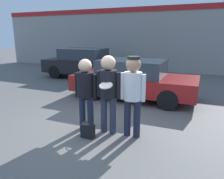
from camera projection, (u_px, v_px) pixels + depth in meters
name	position (u px, v px, depth m)	size (l,w,h in m)	color
ground_plane	(99.00, 128.00, 5.31)	(56.00, 56.00, 0.00)	#5B5956
storefront_building	(167.00, 39.00, 12.92)	(24.00, 0.22, 3.84)	gray
person_left	(86.00, 88.00, 5.02)	(0.56, 0.39, 1.68)	#1E2338
person_middle_with_frisbee	(108.00, 87.00, 4.81)	(0.56, 0.61, 1.78)	#2D3347
person_right	(133.00, 89.00, 4.63)	(0.55, 0.38, 1.77)	#1E2338
parked_car_near	(134.00, 79.00, 7.67)	(4.26, 1.87, 1.36)	maroon
parked_car_far	(85.00, 63.00, 11.41)	(4.20, 1.93, 1.52)	black
shrub	(130.00, 63.00, 13.38)	(1.09, 1.09, 1.09)	#387A3D
handbag	(88.00, 131.00, 4.77)	(0.30, 0.23, 0.35)	black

